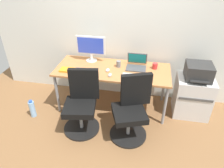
{
  "coord_description": "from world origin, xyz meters",
  "views": [
    {
      "loc": [
        0.53,
        -2.87,
        2.3
      ],
      "look_at": [
        0.0,
        -0.05,
        0.47
      ],
      "focal_mm": 33.48,
      "sensor_mm": 36.0,
      "label": 1
    }
  ],
  "objects_px": {
    "open_laptop": "(137,64)",
    "water_bottle_on_floor": "(32,109)",
    "desktop_monitor": "(91,47)",
    "office_chair_right": "(131,110)",
    "printer": "(199,72)",
    "side_cabinet": "(192,96)",
    "coffee_mug": "(155,66)",
    "office_chair_left": "(82,104)"
  },
  "relations": [
    {
      "from": "side_cabinet",
      "to": "coffee_mug",
      "type": "relative_size",
      "value": 7.21
    },
    {
      "from": "coffee_mug",
      "to": "desktop_monitor",
      "type": "bearing_deg",
      "value": 175.33
    },
    {
      "from": "office_chair_left",
      "to": "coffee_mug",
      "type": "height_order",
      "value": "office_chair_left"
    },
    {
      "from": "office_chair_left",
      "to": "desktop_monitor",
      "type": "xyz_separation_m",
      "value": [
        -0.06,
        0.82,
        0.55
      ]
    },
    {
      "from": "office_chair_left",
      "to": "water_bottle_on_floor",
      "type": "xyz_separation_m",
      "value": [
        -0.88,
        0.07,
        -0.28
      ]
    },
    {
      "from": "side_cabinet",
      "to": "open_laptop",
      "type": "relative_size",
      "value": 2.14
    },
    {
      "from": "office_chair_left",
      "to": "open_laptop",
      "type": "bearing_deg",
      "value": 45.75
    },
    {
      "from": "side_cabinet",
      "to": "desktop_monitor",
      "type": "height_order",
      "value": "desktop_monitor"
    },
    {
      "from": "water_bottle_on_floor",
      "to": "side_cabinet",
      "type": "bearing_deg",
      "value": 12.81
    },
    {
      "from": "water_bottle_on_floor",
      "to": "desktop_monitor",
      "type": "xyz_separation_m",
      "value": [
        0.82,
        0.75,
        0.82
      ]
    },
    {
      "from": "office_chair_right",
      "to": "water_bottle_on_floor",
      "type": "distance_m",
      "value": 1.62
    },
    {
      "from": "open_laptop",
      "to": "office_chair_left",
      "type": "bearing_deg",
      "value": -134.25
    },
    {
      "from": "office_chair_right",
      "to": "printer",
      "type": "bearing_deg",
      "value": 35.07
    },
    {
      "from": "desktop_monitor",
      "to": "water_bottle_on_floor",
      "type": "bearing_deg",
      "value": -137.34
    },
    {
      "from": "side_cabinet",
      "to": "printer",
      "type": "relative_size",
      "value": 1.66
    },
    {
      "from": "side_cabinet",
      "to": "desktop_monitor",
      "type": "xyz_separation_m",
      "value": [
        -1.7,
        0.18,
        0.64
      ]
    },
    {
      "from": "office_chair_right",
      "to": "desktop_monitor",
      "type": "xyz_separation_m",
      "value": [
        -0.78,
        0.83,
        0.55
      ]
    },
    {
      "from": "office_chair_left",
      "to": "side_cabinet",
      "type": "xyz_separation_m",
      "value": [
        1.64,
        0.64,
        -0.09
      ]
    },
    {
      "from": "open_laptop",
      "to": "coffee_mug",
      "type": "xyz_separation_m",
      "value": [
        0.29,
        0.01,
        -0.01
      ]
    },
    {
      "from": "office_chair_right",
      "to": "side_cabinet",
      "type": "height_order",
      "value": "office_chair_right"
    },
    {
      "from": "open_laptop",
      "to": "water_bottle_on_floor",
      "type": "bearing_deg",
      "value": -157.51
    },
    {
      "from": "office_chair_left",
      "to": "office_chair_right",
      "type": "xyz_separation_m",
      "value": [
        0.72,
        -0.0,
        0.0
      ]
    },
    {
      "from": "side_cabinet",
      "to": "coffee_mug",
      "type": "bearing_deg",
      "value": 171.87
    },
    {
      "from": "side_cabinet",
      "to": "desktop_monitor",
      "type": "relative_size",
      "value": 1.38
    },
    {
      "from": "office_chair_right",
      "to": "water_bottle_on_floor",
      "type": "height_order",
      "value": "office_chair_right"
    },
    {
      "from": "printer",
      "to": "open_laptop",
      "type": "height_order",
      "value": "open_laptop"
    },
    {
      "from": "coffee_mug",
      "to": "office_chair_left",
      "type": "bearing_deg",
      "value": -143.65
    },
    {
      "from": "coffee_mug",
      "to": "office_chair_right",
      "type": "bearing_deg",
      "value": -110.64
    },
    {
      "from": "office_chair_left",
      "to": "side_cabinet",
      "type": "relative_size",
      "value": 1.42
    },
    {
      "from": "side_cabinet",
      "to": "water_bottle_on_floor",
      "type": "distance_m",
      "value": 2.59
    },
    {
      "from": "office_chair_right",
      "to": "coffee_mug",
      "type": "bearing_deg",
      "value": 69.36
    },
    {
      "from": "open_laptop",
      "to": "coffee_mug",
      "type": "bearing_deg",
      "value": 1.43
    },
    {
      "from": "side_cabinet",
      "to": "office_chair_left",
      "type": "bearing_deg",
      "value": -158.58
    },
    {
      "from": "water_bottle_on_floor",
      "to": "open_laptop",
      "type": "relative_size",
      "value": 1.0
    },
    {
      "from": "water_bottle_on_floor",
      "to": "coffee_mug",
      "type": "xyz_separation_m",
      "value": [
        1.88,
        0.66,
        0.62
      ]
    },
    {
      "from": "printer",
      "to": "water_bottle_on_floor",
      "type": "relative_size",
      "value": 1.29
    },
    {
      "from": "desktop_monitor",
      "to": "printer",
      "type": "bearing_deg",
      "value": -6.01
    },
    {
      "from": "office_chair_left",
      "to": "coffee_mug",
      "type": "bearing_deg",
      "value": 36.35
    },
    {
      "from": "office_chair_right",
      "to": "desktop_monitor",
      "type": "distance_m",
      "value": 1.26
    },
    {
      "from": "office_chair_left",
      "to": "water_bottle_on_floor",
      "type": "relative_size",
      "value": 3.03
    },
    {
      "from": "side_cabinet",
      "to": "open_laptop",
      "type": "bearing_deg",
      "value": 174.82
    },
    {
      "from": "printer",
      "to": "desktop_monitor",
      "type": "bearing_deg",
      "value": 173.99
    }
  ]
}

